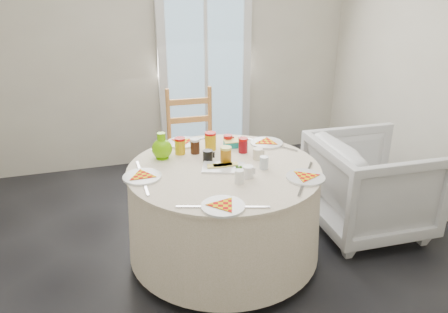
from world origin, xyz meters
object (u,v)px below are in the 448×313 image
object	(u,v)px
table	(224,211)
wooden_chair	(194,150)
green_pitcher	(161,139)
armchair	(370,185)

from	to	relation	value
table	wooden_chair	size ratio (longest dim) A/B	1.34
wooden_chair	green_pitcher	size ratio (longest dim) A/B	5.39
wooden_chair	armchair	xyz separation A→B (m)	(1.21, -0.95, -0.08)
green_pitcher	wooden_chair	bearing A→B (deg)	55.64
wooden_chair	green_pitcher	distance (m)	0.90
table	wooden_chair	world-z (taller)	wooden_chair
table	green_pitcher	distance (m)	0.68
wooden_chair	armchair	size ratio (longest dim) A/B	1.18
wooden_chair	green_pitcher	world-z (taller)	wooden_chair
table	wooden_chair	distance (m)	0.99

